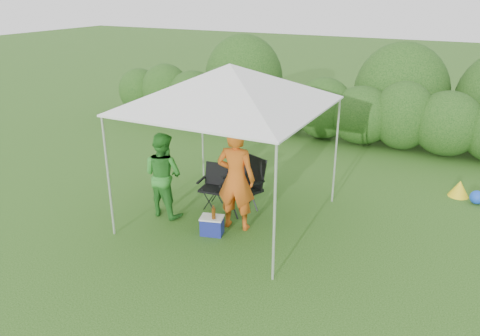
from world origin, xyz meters
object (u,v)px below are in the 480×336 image
at_px(man, 236,179).
at_px(cooler, 212,225).
at_px(chair_left, 214,183).
at_px(canopy, 230,86).
at_px(woman, 163,175).
at_px(chair_right, 247,182).

height_order(man, cooler, man).
bearing_deg(chair_left, canopy, -36.88).
height_order(canopy, woman, canopy).
xyz_separation_m(chair_right, chair_left, (-0.68, -0.04, -0.14)).
relative_size(canopy, woman, 1.94).
xyz_separation_m(chair_left, cooler, (0.55, -1.04, -0.31)).
distance_m(chair_right, chair_left, 0.70).
height_order(chair_left, cooler, chair_left).
xyz_separation_m(man, woman, (-1.43, -0.14, -0.13)).
distance_m(canopy, chair_right, 1.89).
bearing_deg(man, chair_left, -46.34).
distance_m(woman, cooler, 1.37).
relative_size(chair_right, man, 0.58).
distance_m(canopy, woman, 2.08).
distance_m(chair_right, cooler, 1.18).
distance_m(chair_left, woman, 1.05).
distance_m(chair_left, man, 1.11).
relative_size(woman, cooler, 3.53).
bearing_deg(canopy, woman, -158.25).
bearing_deg(chair_right, woman, -125.97).
xyz_separation_m(woman, cooler, (1.18, -0.27, -0.63)).
height_order(chair_right, chair_left, chair_right).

